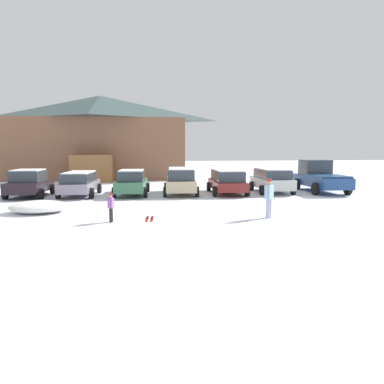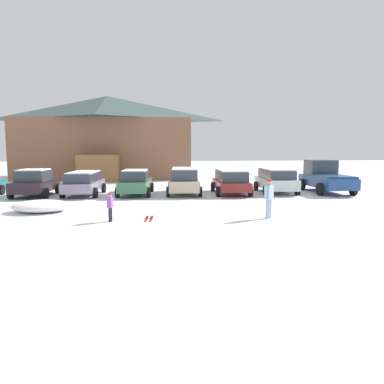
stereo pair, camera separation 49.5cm
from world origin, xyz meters
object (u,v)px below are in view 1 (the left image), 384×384
at_px(skier_adult_in_blue_parka, 269,196).
at_px(parked_silver_wagon, 272,180).
at_px(ski_lodge, 101,136).
at_px(skier_child_in_purple_jacket, 111,206).
at_px(parked_green_coupe, 132,182).
at_px(parked_maroon_van, 227,181).
at_px(parked_grey_wagon, 80,183).
at_px(parked_beige_suv, 181,180).
at_px(parked_black_sedan, 30,183).
at_px(pickup_truck, 320,177).
at_px(plowed_snow_pile, 39,207).
at_px(pair_of_skis, 150,218).

bearing_deg(skier_adult_in_blue_parka, parked_silver_wagon, 69.31).
xyz_separation_m(ski_lodge, skier_child_in_purple_jacket, (2.69, -24.33, -3.52)).
distance_m(parked_green_coupe, parked_maroon_van, 6.14).
relative_size(parked_grey_wagon, parked_maroon_van, 0.97).
distance_m(ski_lodge, parked_beige_suv, 17.16).
distance_m(parked_black_sedan, pickup_truck, 18.88).
relative_size(ski_lodge, plowed_snow_pile, 6.68).
relative_size(parked_beige_suv, pair_of_skis, 3.48).
distance_m(parked_grey_wagon, parked_green_coupe, 3.22).
height_order(parked_black_sedan, parked_green_coupe, parked_black_sedan).
relative_size(parked_green_coupe, pair_of_skis, 3.59).
relative_size(pickup_truck, pair_of_skis, 4.03).
distance_m(parked_beige_suv, parked_maroon_van, 3.03).
relative_size(parked_maroon_van, parked_silver_wagon, 1.05).
height_order(ski_lodge, parked_grey_wagon, ski_lodge).
bearing_deg(parked_grey_wagon, plowed_snow_pile, -98.29).
xyz_separation_m(parked_green_coupe, pickup_truck, (12.69, 0.05, 0.18)).
relative_size(skier_child_in_purple_jacket, pair_of_skis, 0.86).
relative_size(ski_lodge, parked_black_sedan, 4.18).
xyz_separation_m(parked_black_sedan, parked_maroon_van, (12.32, -0.27, 0.02)).
distance_m(parked_grey_wagon, skier_child_in_purple_jacket, 9.29).
bearing_deg(parked_black_sedan, parked_maroon_van, -1.26).
height_order(parked_black_sedan, plowed_snow_pile, parked_black_sedan).
height_order(skier_adult_in_blue_parka, pair_of_skis, skier_adult_in_blue_parka).
bearing_deg(parked_beige_suv, parked_black_sedan, 179.21).
height_order(parked_beige_suv, pair_of_skis, parked_beige_suv).
bearing_deg(pickup_truck, parked_green_coupe, -179.78).
relative_size(parked_grey_wagon, parked_beige_suv, 0.98).
distance_m(parked_black_sedan, skier_adult_in_blue_parka, 15.00).
bearing_deg(parked_silver_wagon, plowed_snow_pile, -155.33).
bearing_deg(skier_adult_in_blue_parka, pair_of_skis, 174.86).
distance_m(parked_maroon_van, parked_silver_wagon, 3.13).
height_order(skier_adult_in_blue_parka, plowed_snow_pile, skier_adult_in_blue_parka).
bearing_deg(ski_lodge, pickup_truck, -43.79).
bearing_deg(pair_of_skis, skier_child_in_purple_jacket, -163.65).
bearing_deg(parked_beige_suv, parked_green_coupe, 177.78).
bearing_deg(parked_maroon_van, parked_black_sedan, 178.74).
bearing_deg(skier_adult_in_blue_parka, skier_child_in_purple_jacket, -179.98).
bearing_deg(skier_adult_in_blue_parka, parked_maroon_van, 88.39).
bearing_deg(parked_grey_wagon, pickup_truck, 0.06).
height_order(parked_grey_wagon, parked_maroon_van, parked_maroon_van).
bearing_deg(parked_silver_wagon, ski_lodge, 129.24).
bearing_deg(pickup_truck, pair_of_skis, -144.29).
distance_m(parked_maroon_van, pair_of_skis, 9.76).
bearing_deg(parked_silver_wagon, pair_of_skis, -134.76).
distance_m(parked_green_coupe, pickup_truck, 12.69).
height_order(parked_beige_suv, pickup_truck, pickup_truck).
height_order(parked_maroon_van, plowed_snow_pile, parked_maroon_van).
relative_size(parked_silver_wagon, pickup_truck, 0.83).
height_order(parked_green_coupe, parked_beige_suv, parked_beige_suv).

